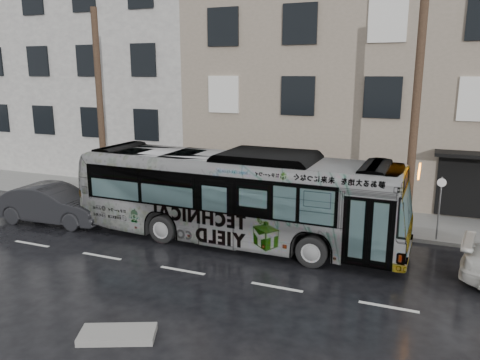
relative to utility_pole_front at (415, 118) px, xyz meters
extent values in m
plane|color=black|center=(-6.50, -3.30, -4.65)|extent=(120.00, 120.00, 0.00)
cube|color=gray|center=(-6.50, 1.60, -4.58)|extent=(90.00, 3.60, 0.15)
cube|color=gray|center=(-1.50, 9.40, 0.85)|extent=(20.00, 12.00, 11.00)
cube|color=beige|center=(-24.50, 10.90, 3.35)|extent=(26.00, 15.00, 16.00)
cylinder|color=#493524|center=(0.00, 0.00, 0.00)|extent=(0.30, 0.30, 9.00)
cylinder|color=#493524|center=(-14.00, 0.00, 0.00)|extent=(0.30, 0.30, 9.00)
cylinder|color=slate|center=(1.10, 0.00, -3.30)|extent=(0.06, 0.06, 2.40)
imported|color=#B2B2B2|center=(-5.98, -2.58, -2.90)|extent=(12.59, 3.19, 3.49)
imported|color=black|center=(-14.03, -3.43, -3.83)|extent=(5.08, 2.16, 1.63)
cube|color=gray|center=(-6.02, -9.86, -4.56)|extent=(1.97, 1.46, 0.18)
camera|label=1|loc=(0.54, -18.14, 1.60)|focal=35.00mm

